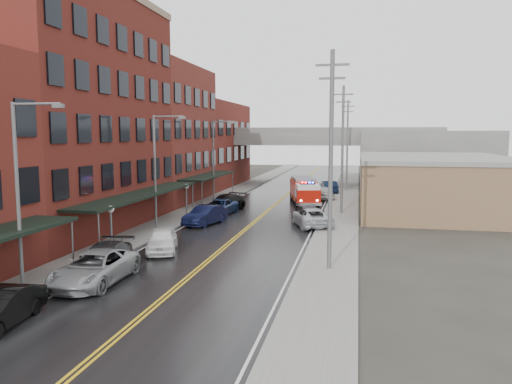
{
  "coord_description": "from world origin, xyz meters",
  "views": [
    {
      "loc": [
        8.65,
        -12.25,
        7.54
      ],
      "look_at": [
        0.78,
        26.12,
        3.0
      ],
      "focal_mm": 35.0,
      "sensor_mm": 36.0,
      "label": 1
    }
  ],
  "objects": [
    {
      "name": "utility_pole_2",
      "position": [
        7.2,
        55.0,
        6.31
      ],
      "size": [
        1.8,
        0.24,
        12.0
      ],
      "color": "#59595B",
      "rests_on": "ground"
    },
    {
      "name": "sidewalk_left",
      "position": [
        -7.3,
        30.0,
        0.07
      ],
      "size": [
        3.0,
        160.0,
        0.15
      ],
      "primitive_type": "cube",
      "color": "slate",
      "rests_on": "ground"
    },
    {
      "name": "fire_truck",
      "position": [
        3.03,
        41.3,
        1.52
      ],
      "size": [
        4.42,
        8.03,
        2.8
      ],
      "rotation": [
        0.0,
        0.0,
        0.23
      ],
      "color": "#AB1207",
      "rests_on": "ground"
    },
    {
      "name": "utility_pole_0",
      "position": [
        7.2,
        15.0,
        6.31
      ],
      "size": [
        1.8,
        0.24,
        12.0
      ],
      "color": "#59595B",
      "rests_on": "ground"
    },
    {
      "name": "awning_1",
      "position": [
        -7.49,
        23.0,
        2.99
      ],
      "size": [
        2.6,
        18.0,
        3.09
      ],
      "color": "black",
      "rests_on": "ground"
    },
    {
      "name": "overpass",
      "position": [
        0.0,
        62.0,
        5.99
      ],
      "size": [
        40.0,
        10.0,
        7.5
      ],
      "color": "slate",
      "rests_on": "ground"
    },
    {
      "name": "parked_car_left_4",
      "position": [
        -3.6,
        17.37,
        0.77
      ],
      "size": [
        3.12,
        4.88,
        1.55
      ],
      "primitive_type": "imported",
      "rotation": [
        0.0,
        0.0,
        0.31
      ],
      "color": "white",
      "rests_on": "ground"
    },
    {
      "name": "tan_building",
      "position": [
        16.0,
        40.0,
        2.5
      ],
      "size": [
        14.0,
        22.0,
        5.0
      ],
      "primitive_type": "cube",
      "color": "#90744D",
      "rests_on": "ground"
    },
    {
      "name": "parked_car_left_3",
      "position": [
        -4.59,
        11.74,
        0.82
      ],
      "size": [
        3.35,
        5.98,
        1.64
      ],
      "primitive_type": "imported",
      "rotation": [
        0.0,
        0.0,
        0.2
      ],
      "color": "black",
      "rests_on": "ground"
    },
    {
      "name": "curb_left",
      "position": [
        -5.65,
        30.0,
        0.07
      ],
      "size": [
        0.3,
        160.0,
        0.15
      ],
      "primitive_type": "cube",
      "color": "gray",
      "rests_on": "ground"
    },
    {
      "name": "road",
      "position": [
        0.0,
        30.0,
        0.01
      ],
      "size": [
        11.0,
        160.0,
        0.02
      ],
      "primitive_type": "cube",
      "color": "black",
      "rests_on": "ground"
    },
    {
      "name": "globe_lamp_1",
      "position": [
        -6.4,
        16.0,
        2.31
      ],
      "size": [
        0.44,
        0.44,
        3.12
      ],
      "color": "#59595B",
      "rests_on": "ground"
    },
    {
      "name": "parked_car_right_2",
      "position": [
        5.0,
        45.73,
        0.78
      ],
      "size": [
        2.55,
        4.84,
        1.57
      ],
      "primitive_type": "imported",
      "rotation": [
        0.0,
        0.0,
        3.3
      ],
      "color": "#B4B4B4",
      "rests_on": "ground"
    },
    {
      "name": "brick_building_far",
      "position": [
        -13.3,
        58.0,
        6.0
      ],
      "size": [
        9.0,
        20.0,
        12.0
      ],
      "primitive_type": "cube",
      "color": "maroon",
      "rests_on": "ground"
    },
    {
      "name": "right_far_block",
      "position": [
        18.0,
        70.0,
        4.0
      ],
      "size": [
        18.0,
        30.0,
        8.0
      ],
      "primitive_type": "cube",
      "color": "slate",
      "rests_on": "ground"
    },
    {
      "name": "parked_car_left_6",
      "position": [
        -4.08,
        32.64,
        0.71
      ],
      "size": [
        2.92,
        5.35,
        1.42
      ],
      "primitive_type": "imported",
      "rotation": [
        0.0,
        0.0,
        -0.11
      ],
      "color": "navy",
      "rests_on": "ground"
    },
    {
      "name": "street_lamp_0",
      "position": [
        -6.55,
        8.0,
        5.19
      ],
      "size": [
        2.64,
        0.22,
        9.0
      ],
      "color": "#59595B",
      "rests_on": "ground"
    },
    {
      "name": "utility_pole_1",
      "position": [
        7.2,
        35.0,
        6.31
      ],
      "size": [
        1.8,
        0.24,
        12.0
      ],
      "color": "#59595B",
      "rests_on": "ground"
    },
    {
      "name": "parked_car_right_3",
      "position": [
        5.0,
        52.2,
        0.8
      ],
      "size": [
        2.79,
        5.13,
        1.6
      ],
      "primitive_type": "imported",
      "rotation": [
        0.0,
        0.0,
        3.38
      ],
      "color": "black",
      "rests_on": "ground"
    },
    {
      "name": "parked_car_left_5",
      "position": [
        -3.77,
        27.2,
        0.8
      ],
      "size": [
        2.84,
        5.15,
        1.61
      ],
      "primitive_type": "imported",
      "rotation": [
        0.0,
        0.0,
        -0.25
      ],
      "color": "black",
      "rests_on": "ground"
    },
    {
      "name": "parked_car_left_2",
      "position": [
        -4.3,
        10.2,
        0.81
      ],
      "size": [
        2.78,
        5.89,
        1.63
      ],
      "primitive_type": "imported",
      "rotation": [
        0.0,
        0.0,
        0.01
      ],
      "color": "gray",
      "rests_on": "ground"
    },
    {
      "name": "brick_building_c",
      "position": [
        -13.3,
        40.5,
        7.5
      ],
      "size": [
        9.0,
        15.0,
        15.0
      ],
      "primitive_type": "cube",
      "color": "maroon",
      "rests_on": "ground"
    },
    {
      "name": "parked_car_left_7",
      "position": [
        -4.06,
        34.8,
        0.82
      ],
      "size": [
        3.53,
        6.01,
        1.63
      ],
      "primitive_type": "imported",
      "rotation": [
        0.0,
        0.0,
        -0.23
      ],
      "color": "black",
      "rests_on": "ground"
    },
    {
      "name": "parked_car_right_0",
      "position": [
        5.0,
        28.2,
        0.77
      ],
      "size": [
        4.21,
        6.09,
        1.55
      ],
      "primitive_type": "imported",
      "rotation": [
        0.0,
        0.0,
        3.47
      ],
      "color": "#B0B2B8",
      "rests_on": "ground"
    },
    {
      "name": "parked_car_right_1",
      "position": [
        4.5,
        29.8,
        0.77
      ],
      "size": [
        3.56,
        5.68,
        1.53
      ],
      "primitive_type": "imported",
      "rotation": [
        0.0,
        0.0,
        3.43
      ],
      "color": "#29292B",
      "rests_on": "ground"
    },
    {
      "name": "globe_lamp_2",
      "position": [
        -6.4,
        30.0,
        2.31
      ],
      "size": [
        0.44,
        0.44,
        3.12
      ],
      "color": "#59595B",
      "rests_on": "ground"
    },
    {
      "name": "awning_2",
      "position": [
        -7.49,
        40.5,
        2.99
      ],
      "size": [
        2.6,
        13.0,
        3.09
      ],
      "color": "black",
      "rests_on": "ground"
    },
    {
      "name": "curb_right",
      "position": [
        5.65,
        30.0,
        0.07
      ],
      "size": [
        0.3,
        160.0,
        0.15
      ],
      "primitive_type": "cube",
      "color": "gray",
      "rests_on": "ground"
    },
    {
      "name": "brick_building_b",
      "position": [
        -13.3,
        23.0,
        9.0
      ],
      "size": [
        9.0,
        20.0,
        18.0
      ],
      "primitive_type": "cube",
      "color": "#5C1F18",
      "rests_on": "ground"
    },
    {
      "name": "street_lamp_2",
      "position": [
        -6.55,
        40.0,
        5.19
      ],
      "size": [
        2.64,
        0.22,
        9.0
      ],
      "color": "#59595B",
      "rests_on": "ground"
    },
    {
      "name": "street_lamp_1",
      "position": [
        -6.55,
        24.0,
        5.19
      ],
      "size": [
        2.64,
        0.22,
        9.0
      ],
      "color": "#59595B",
      "rests_on": "ground"
    },
    {
      "name": "sidewalk_right",
      "position": [
        7.3,
        30.0,
        0.07
      ],
      "size": [
        3.0,
        160.0,
        0.15
      ],
      "primitive_type": "cube",
      "color": "slate",
      "rests_on": "ground"
    }
  ]
}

